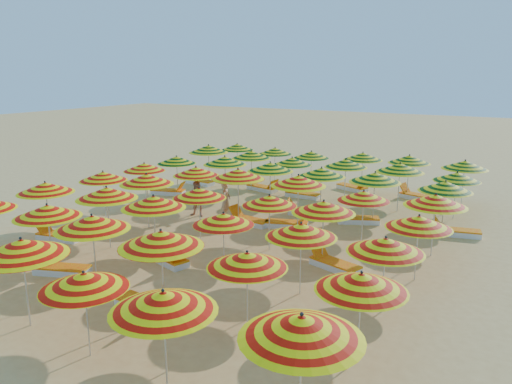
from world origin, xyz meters
TOP-DOWN VIEW (x-y plane):
  - ground at (0.00, 0.00)m, footprint 120.00×120.00m
  - umbrella_2 at (-1.10, -8.74)m, footprint 2.29×2.29m
  - umbrella_3 at (1.23, -8.94)m, footprint 2.21×2.21m
  - umbrella_4 at (3.55, -9.09)m, footprint 2.72×2.72m
  - umbrella_5 at (6.26, -8.79)m, footprint 2.53×2.53m
  - umbrella_7 at (-3.64, -6.07)m, footprint 2.72×2.72m
  - umbrella_8 at (-1.37, -6.34)m, footprint 2.80×2.80m
  - umbrella_9 at (1.34, -6.56)m, footprint 2.61×2.61m
  - umbrella_10 at (3.66, -6.23)m, footprint 2.54×2.54m
  - umbrella_11 at (6.42, -6.18)m, footprint 2.02×2.02m
  - umbrella_12 at (-6.40, -4.02)m, footprint 2.57×2.57m
  - umbrella_13 at (-3.59, -3.68)m, footprint 2.16×2.16m
  - umbrella_14 at (-1.42, -3.72)m, footprint 2.75×2.75m
  - umbrella_15 at (1.24, -3.61)m, footprint 2.32×2.32m
  - umbrella_16 at (3.89, -3.73)m, footprint 2.57×2.57m
  - umbrella_17 at (6.22, -3.69)m, footprint 2.44×2.44m
  - umbrella_18 at (-6.41, -1.20)m, footprint 2.36×2.36m
  - umbrella_19 at (-3.99, -1.22)m, footprint 2.68×2.68m
  - umbrella_20 at (-1.21, -1.51)m, footprint 2.36×2.36m
  - umbrella_21 at (1.43, -1.04)m, footprint 1.96×1.96m
  - umbrella_22 at (3.55, -1.32)m, footprint 2.72×2.72m
  - umbrella_23 at (6.48, -1.15)m, footprint 2.25×2.25m
  - umbrella_24 at (-6.54, 1.43)m, footprint 2.24×2.24m
  - umbrella_25 at (-3.56, 1.44)m, footprint 2.11×2.11m
  - umbrella_26 at (-1.27, 1.22)m, footprint 2.61×2.61m
  - umbrella_27 at (1.34, 1.46)m, footprint 2.23×2.23m
  - umbrella_28 at (3.99, 1.34)m, footprint 2.00×2.00m
  - umbrella_29 at (6.49, 1.24)m, footprint 2.34×2.34m
  - umbrella_30 at (-6.40, 3.62)m, footprint 2.04×2.04m
  - umbrella_31 at (-3.78, 4.03)m, footprint 2.41×2.41m
  - umbrella_32 at (-1.13, 3.72)m, footprint 2.42×2.42m
  - umbrella_33 at (1.29, 3.86)m, footprint 2.66×2.66m
  - umbrella_34 at (3.64, 3.81)m, footprint 2.62×2.62m
  - umbrella_35 at (6.36, 3.84)m, footprint 2.47×2.47m
  - umbrella_36 at (-6.39, 6.35)m, footprint 2.58×2.58m
  - umbrella_37 at (-3.73, 6.45)m, footprint 2.40×2.40m
  - umbrella_38 at (-1.26, 6.24)m, footprint 2.51×2.51m
  - umbrella_39 at (1.41, 6.53)m, footprint 2.61×2.61m
  - umbrella_40 at (4.02, 6.25)m, footprint 2.62×2.62m
  - umbrella_41 at (6.40, 6.28)m, footprint 2.40×2.40m
  - umbrella_42 at (-6.19, 8.96)m, footprint 2.55×2.55m
  - umbrella_43 at (-3.69, 8.99)m, footprint 2.06×2.06m
  - umbrella_44 at (-1.32, 8.69)m, footprint 1.95×1.95m
  - umbrella_45 at (1.43, 8.98)m, footprint 2.66×2.66m
  - umbrella_46 at (3.76, 9.02)m, footprint 2.09×2.09m
  - umbrella_47 at (6.37, 8.65)m, footprint 2.65×2.65m
  - lounger_0 at (-3.14, -6.17)m, footprint 1.83×1.15m
  - lounger_1 at (0.84, -6.72)m, footprint 1.78×0.73m
  - lounger_2 at (-5.90, -4.05)m, footprint 1.81×0.92m
  - lounger_3 at (-0.83, -3.82)m, footprint 1.83×1.06m
  - lounger_4 at (4.05, -1.53)m, footprint 1.83×1.08m
  - lounger_5 at (-0.77, 1.20)m, footprint 1.78×0.76m
  - lounger_6 at (0.83, 1.62)m, footprint 1.83×1.14m
  - lounger_7 at (-6.91, 3.53)m, footprint 1.83×1.09m
  - lounger_8 at (0.70, 3.72)m, footprint 1.82×1.17m
  - lounger_9 at (3.05, 3.60)m, footprint 1.82×1.25m
  - lounger_10 at (6.86, 3.92)m, footprint 1.82×0.95m
  - lounger_11 at (-6.99, 6.24)m, footprint 1.79×0.79m
  - lounger_12 at (-3.14, 6.63)m, footprint 1.81×0.87m
  - lounger_13 at (-0.76, 6.39)m, footprint 1.74×0.59m
  - lounger_14 at (0.92, 9.09)m, footprint 1.83×1.15m
  - lounger_15 at (4.27, 8.89)m, footprint 1.82×1.01m
  - beachgoer_a at (-2.03, 1.45)m, footprint 0.51×0.65m
  - beachgoer_b at (-3.25, 1.08)m, footprint 0.85×0.72m

SIDE VIEW (x-z plane):
  - ground at x=0.00m, z-range 0.00..0.00m
  - lounger_0 at x=-3.14m, z-range -0.19..0.50m
  - lounger_1 at x=0.84m, z-range -0.19..0.50m
  - lounger_2 at x=-5.90m, z-range -0.19..0.50m
  - lounger_3 at x=-0.83m, z-range -0.19..0.50m
  - lounger_4 at x=4.05m, z-range -0.19..0.50m
  - lounger_5 at x=-0.77m, z-range -0.19..0.50m
  - lounger_6 at x=0.83m, z-range -0.19..0.50m
  - lounger_7 at x=-6.91m, z-range -0.19..0.50m
  - lounger_8 at x=0.70m, z-range -0.19..0.50m
  - lounger_9 at x=3.05m, z-range -0.19..0.50m
  - lounger_10 at x=6.86m, z-range -0.19..0.50m
  - lounger_11 at x=-6.99m, z-range -0.19..0.50m
  - lounger_12 at x=-3.14m, z-range -0.19..0.50m
  - lounger_13 at x=-0.76m, z-range -0.19..0.50m
  - lounger_14 at x=0.92m, z-range -0.19..0.50m
  - lounger_15 at x=4.27m, z-range -0.19..0.50m
  - beachgoer_b at x=-3.25m, z-range 0.00..1.54m
  - beachgoer_a at x=-2.03m, z-range 0.00..1.58m
  - umbrella_43 at x=-3.69m, z-range 0.76..2.75m
  - umbrella_15 at x=1.24m, z-range 0.76..2.76m
  - umbrella_28 at x=3.99m, z-range 0.76..2.76m
  - umbrella_3 at x=1.23m, z-range 0.77..2.78m
  - umbrella_44 at x=-1.32m, z-range 0.77..2.79m
  - umbrella_21 at x=1.43m, z-range 0.77..2.81m
  - umbrella_42 at x=-6.19m, z-range 0.78..2.82m
  - umbrella_24 at x=-6.54m, z-range 0.78..2.83m
  - umbrella_38 at x=-1.26m, z-range 0.78..2.83m
  - umbrella_10 at x=3.66m, z-range 0.78..2.84m
  - umbrella_30 at x=-6.40m, z-range 0.78..2.84m
  - umbrella_41 at x=6.40m, z-range 0.79..2.86m
  - umbrella_23 at x=6.48m, z-range 0.79..2.86m
  - umbrella_20 at x=-1.21m, z-range 0.79..2.88m
  - umbrella_11 at x=6.42m, z-range 0.80..2.90m
  - umbrella_17 at x=6.22m, z-range 0.80..2.90m
  - umbrella_18 at x=-6.41m, z-range 0.80..2.91m
  - umbrella_16 at x=3.89m, z-range 0.81..2.93m
  - umbrella_45 at x=1.43m, z-range 0.81..2.94m
  - umbrella_35 at x=6.36m, z-range 0.82..2.96m
  - umbrella_25 at x=-3.56m, z-range 0.82..2.97m
  - umbrella_39 at x=1.41m, z-range 0.82..2.99m
  - umbrella_37 at x=-3.73m, z-range 0.82..2.99m
  - umbrella_22 at x=3.55m, z-range 0.83..3.00m
  - umbrella_33 at x=1.29m, z-range 0.83..3.01m
  - umbrella_7 at x=-3.64m, z-range 0.83..3.02m
  - umbrella_46 at x=3.76m, z-range 0.83..3.02m
  - umbrella_4 at x=3.55m, z-range 0.83..3.02m
  - umbrella_12 at x=-6.40m, z-range 0.83..3.03m
  - umbrella_29 at x=6.49m, z-range 0.84..3.05m
  - umbrella_32 at x=-1.13m, z-range 0.84..3.05m
  - umbrella_47 at x=6.37m, z-range 0.84..3.05m
  - umbrella_31 at x=-3.78m, z-range 0.84..3.06m
  - umbrella_34 at x=3.64m, z-range 0.84..3.07m
  - umbrella_14 at x=-1.42m, z-range 0.85..3.09m
  - umbrella_8 at x=-1.37m, z-range 0.85..3.10m
  - umbrella_40 at x=4.02m, z-range 0.86..3.11m
  - umbrella_19 at x=-3.99m, z-range 0.86..3.13m
  - umbrella_13 at x=-3.59m, z-range 0.86..3.13m
  - umbrella_5 at x=6.26m, z-range 0.87..3.14m
  - umbrella_36 at x=-6.39m, z-range 0.87..3.15m
  - umbrella_27 at x=1.34m, z-range 0.87..3.15m
  - umbrella_9 at x=1.34m, z-range 0.88..3.18m
  - umbrella_2 at x=-1.10m, z-range 0.88..3.19m
  - umbrella_26 at x=-1.27m, z-range 0.88..3.21m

